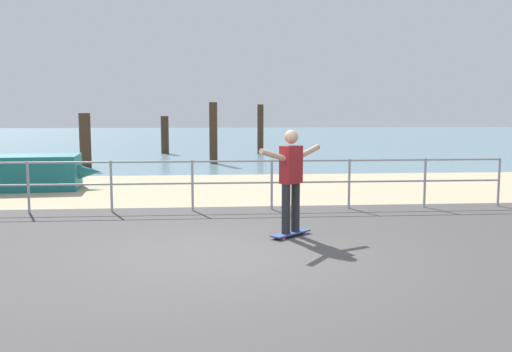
% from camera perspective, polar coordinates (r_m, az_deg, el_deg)
% --- Properties ---
extents(ground_plane, '(24.00, 10.00, 0.04)m').
position_cam_1_polar(ground_plane, '(7.10, -1.89, -10.08)').
color(ground_plane, '#474444').
rests_on(ground_plane, ground).
extents(beach_strip, '(24.00, 6.00, 0.04)m').
position_cam_1_polar(beach_strip, '(14.93, -3.46, -1.25)').
color(beach_strip, tan).
rests_on(beach_strip, ground).
extents(sea_surface, '(72.00, 50.00, 0.04)m').
position_cam_1_polar(sea_surface, '(42.84, -4.37, 3.85)').
color(sea_surface, slate).
rests_on(sea_surface, ground).
extents(railing_fence, '(14.55, 0.05, 1.05)m').
position_cam_1_polar(railing_fence, '(11.52, -10.43, -0.17)').
color(railing_fence, '#9EA0A5').
rests_on(railing_fence, ground).
extents(skateboard, '(0.72, 0.69, 0.08)m').
position_cam_1_polar(skateboard, '(9.19, 3.50, -5.78)').
color(skateboard, '#334C8C').
rests_on(skateboard, ground).
extents(skateboarder, '(1.13, 1.04, 1.65)m').
position_cam_1_polar(skateboarder, '(9.03, 3.54, 0.11)').
color(skateboarder, '#26262B').
rests_on(skateboarder, skateboard).
extents(groyne_post_0, '(0.39, 0.39, 1.95)m').
position_cam_1_polar(groyne_post_0, '(20.68, -16.82, 3.38)').
color(groyne_post_0, '#422D1E').
rests_on(groyne_post_0, ground).
extents(groyne_post_1, '(0.37, 0.37, 1.78)m').
position_cam_1_polar(groyne_post_1, '(27.18, -9.16, 4.10)').
color(groyne_post_1, '#422D1E').
rests_on(groyne_post_1, ground).
extents(groyne_post_2, '(0.31, 0.31, 2.36)m').
position_cam_1_polar(groyne_post_2, '(21.82, -4.32, 4.32)').
color(groyne_post_2, '#422D1E').
rests_on(groyne_post_2, ground).
extents(groyne_post_3, '(0.29, 0.29, 2.32)m').
position_cam_1_polar(groyne_post_3, '(26.57, 0.45, 4.71)').
color(groyne_post_3, '#422D1E').
rests_on(groyne_post_3, ground).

